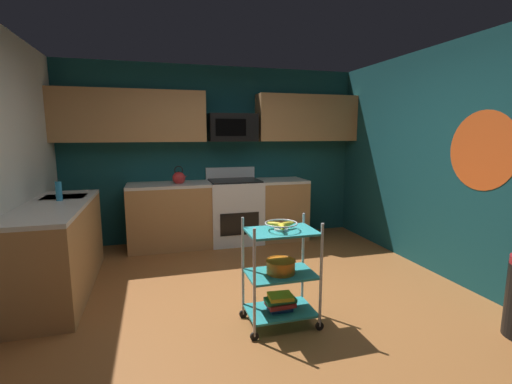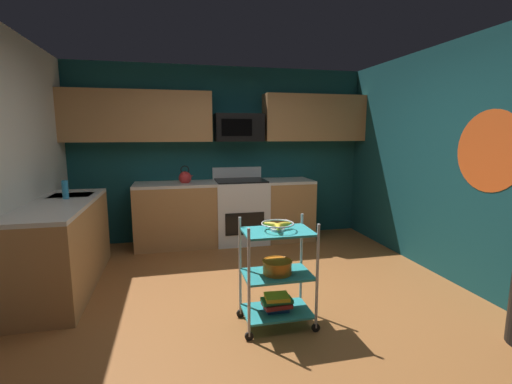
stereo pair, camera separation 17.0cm
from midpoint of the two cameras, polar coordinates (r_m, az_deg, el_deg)
The scene contains 14 objects.
floor at distance 3.58m, azimuth 2.01°, elevation -17.95°, with size 4.40×4.80×0.04m, color #995B2D.
wall_back at distance 5.58m, azimuth -4.44°, elevation 5.98°, with size 4.52×0.06×2.60m, color #14474C.
wall_right at distance 4.35m, azimuth 31.84°, elevation 3.68°, with size 0.06×4.80×2.60m, color #14474C.
wall_flower_decal at distance 4.16m, azimuth 34.00°, elevation 5.37°, with size 0.79×0.79×0.00m, color #E5591E.
counter_run at distance 4.82m, azimuth -12.19°, elevation -4.80°, with size 3.51×2.42×0.92m.
oven_range at distance 5.41m, azimuth -1.56°, elevation -2.90°, with size 0.76×0.65×1.10m.
upper_cabinets at distance 5.37m, azimuth -4.71°, elevation 11.72°, with size 4.40×0.33×0.70m.
microwave at distance 5.39m, azimuth -1.85°, elevation 10.15°, with size 0.70×0.39×0.40m.
rolling_cart at distance 3.11m, azimuth 4.97°, elevation -12.82°, with size 0.63×0.40×0.91m.
fruit_bowl at distance 2.97m, azimuth 5.09°, elevation -5.25°, with size 0.27×0.27×0.07m.
mixing_bowl_large at distance 3.08m, azimuth 5.00°, elevation -11.68°, with size 0.25×0.25×0.11m.
book_stack at distance 3.21m, azimuth 4.91°, elevation -17.01°, with size 0.26×0.18×0.14m.
kettle at distance 5.22m, azimuth -10.23°, elevation 2.29°, with size 0.21×0.18×0.26m.
dish_soap_bottle at distance 4.35m, azimuth -26.97°, elevation 0.34°, with size 0.06×0.06×0.20m, color #2D8CBF.
Camera 2 is at (-0.75, -3.10, 1.62)m, focal length 25.28 mm.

